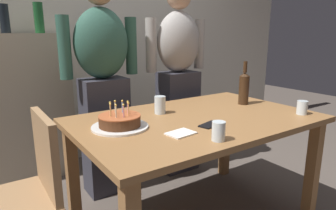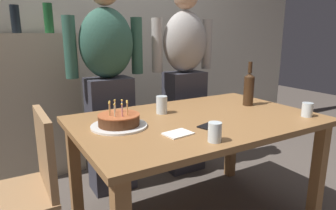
{
  "view_description": "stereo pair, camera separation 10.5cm",
  "coord_description": "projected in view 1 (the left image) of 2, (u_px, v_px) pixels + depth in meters",
  "views": [
    {
      "loc": [
        -1.15,
        -1.38,
        1.25
      ],
      "look_at": [
        -0.2,
        0.03,
        0.84
      ],
      "focal_mm": 31.7,
      "sensor_mm": 36.0,
      "label": 1
    },
    {
      "loc": [
        -1.06,
        -1.43,
        1.25
      ],
      "look_at": [
        -0.2,
        0.03,
        0.84
      ],
      "focal_mm": 31.7,
      "sensor_mm": 36.0,
      "label": 2
    }
  ],
  "objects": [
    {
      "name": "shelf_cabinet",
      "position": [
        16.0,
        109.0,
        2.48
      ],
      "size": [
        0.89,
        0.3,
        1.54
      ],
      "color": "tan",
      "rests_on": "ground_plane"
    },
    {
      "name": "water_glass_near",
      "position": [
        160.0,
        105.0,
        1.93
      ],
      "size": [
        0.07,
        0.07,
        0.12
      ],
      "primitive_type": "cylinder",
      "color": "silver",
      "rests_on": "dining_table"
    },
    {
      "name": "person_man_bearded",
      "position": [
        103.0,
        85.0,
        2.25
      ],
      "size": [
        0.61,
        0.27,
        1.66
      ],
      "rotation": [
        0.0,
        0.0,
        3.14
      ],
      "color": "#33333D",
      "rests_on": "ground_plane"
    },
    {
      "name": "wine_bottle",
      "position": [
        244.0,
        87.0,
        2.18
      ],
      "size": [
        0.07,
        0.07,
        0.32
      ],
      "color": "#382314",
      "rests_on": "dining_table"
    },
    {
      "name": "napkin_stack",
      "position": [
        181.0,
        133.0,
        1.55
      ],
      "size": [
        0.16,
        0.12,
        0.01
      ],
      "primitive_type": "cube",
      "rotation": [
        0.0,
        0.0,
        0.13
      ],
      "color": "white",
      "rests_on": "dining_table"
    },
    {
      "name": "water_glass_far",
      "position": [
        219.0,
        131.0,
        1.44
      ],
      "size": [
        0.07,
        0.07,
        0.1
      ],
      "primitive_type": "cylinder",
      "color": "silver",
      "rests_on": "dining_table"
    },
    {
      "name": "dining_table",
      "position": [
        196.0,
        132.0,
        1.88
      ],
      "size": [
        1.5,
        0.96,
        0.74
      ],
      "color": "olive",
      "rests_on": "ground_plane"
    },
    {
      "name": "dining_chair",
      "position": [
        28.0,
        188.0,
        1.45
      ],
      "size": [
        0.42,
        0.42,
        0.87
      ],
      "rotation": [
        0.0,
        0.0,
        -1.57
      ],
      "color": "#A37A51",
      "rests_on": "ground_plane"
    },
    {
      "name": "back_wall",
      "position": [
        99.0,
        28.0,
        2.97
      ],
      "size": [
        5.2,
        0.1,
        2.6
      ],
      "primitive_type": "cube",
      "color": "beige",
      "rests_on": "ground_plane"
    },
    {
      "name": "birthday_cake",
      "position": [
        120.0,
        122.0,
        1.64
      ],
      "size": [
        0.32,
        0.32,
        0.15
      ],
      "color": "white",
      "rests_on": "dining_table"
    },
    {
      "name": "cell_phone",
      "position": [
        210.0,
        125.0,
        1.69
      ],
      "size": [
        0.16,
        0.11,
        0.01
      ],
      "primitive_type": "cube",
      "rotation": [
        0.0,
        0.0,
        0.27
      ],
      "color": "black",
      "rests_on": "dining_table"
    },
    {
      "name": "person_woman_cardigan",
      "position": [
        178.0,
        77.0,
        2.63
      ],
      "size": [
        0.61,
        0.27,
        1.66
      ],
      "rotation": [
        0.0,
        0.0,
        3.14
      ],
      "color": "#33333D",
      "rests_on": "ground_plane"
    },
    {
      "name": "water_glass_side",
      "position": [
        302.0,
        108.0,
        1.92
      ],
      "size": [
        0.07,
        0.07,
        0.09
      ],
      "primitive_type": "cylinder",
      "color": "silver",
      "rests_on": "dining_table"
    }
  ]
}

